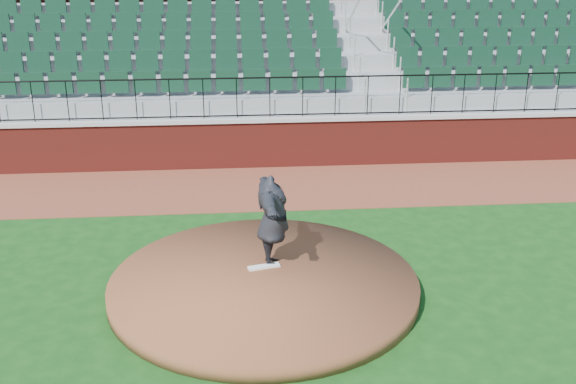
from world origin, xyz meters
name	(u,v)px	position (x,y,z in m)	size (l,w,h in m)	color
ground	(296,297)	(0.00, 0.00, 0.00)	(90.00, 90.00, 0.00)	#123F12
warning_track	(274,186)	(0.00, 5.40, 0.01)	(34.00, 3.20, 0.01)	brown
field_wall	(270,143)	(0.00, 7.00, 0.60)	(34.00, 0.35, 1.20)	maroon
wall_cap	(270,119)	(0.00, 7.00, 1.25)	(34.00, 0.45, 0.10)	#B7B7B7
wall_railing	(270,97)	(0.00, 7.00, 1.80)	(34.00, 0.05, 1.00)	black
seating_stands	(264,59)	(0.00, 9.72, 2.30)	(34.00, 5.10, 4.60)	gray
concourse_wall	(260,31)	(0.00, 12.52, 2.75)	(34.00, 0.50, 5.50)	maroon
pitchers_mound	(264,285)	(-0.51, 0.22, 0.12)	(5.15, 5.15, 0.25)	brown
pitching_rubber	(264,267)	(-0.49, 0.63, 0.27)	(0.55, 0.14, 0.04)	white
pitcher	(273,220)	(-0.32, 0.79, 1.06)	(1.99, 0.54, 1.62)	black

